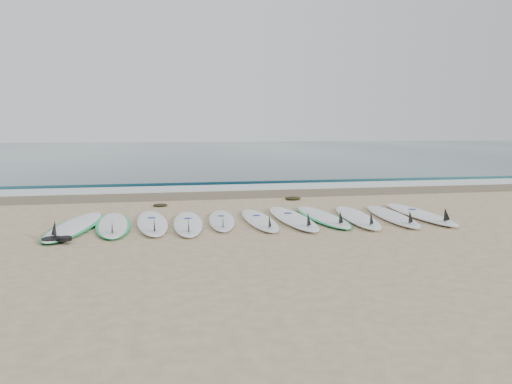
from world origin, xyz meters
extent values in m
plane|color=tan|center=(0.00, 0.00, 0.00)|extent=(120.00, 120.00, 0.00)
cube|color=#1B4752|center=(0.00, 32.50, 0.01)|extent=(120.00, 55.00, 0.03)
cube|color=brown|center=(0.00, 4.10, 0.01)|extent=(120.00, 1.80, 0.01)
cube|color=silver|center=(0.00, 5.50, 0.02)|extent=(120.00, 1.40, 0.04)
cube|color=#1B4752|center=(0.00, 7.00, 0.05)|extent=(120.00, 1.00, 0.10)
ellipsoid|color=white|center=(-3.30, 0.09, 0.05)|extent=(1.00, 2.88, 0.09)
ellipsoid|color=#0BB355|center=(-3.30, 0.09, 0.04)|extent=(1.10, 2.91, 0.07)
cone|color=black|center=(-3.46, -0.93, 0.21)|extent=(0.28, 0.33, 0.30)
ellipsoid|color=white|center=(-2.65, 0.11, 0.04)|extent=(0.69, 2.57, 0.08)
ellipsoid|color=#0BB355|center=(-2.65, 0.11, 0.04)|extent=(0.78, 2.59, 0.06)
cone|color=black|center=(-2.59, -0.82, 0.19)|extent=(0.23, 0.28, 0.27)
ellipsoid|color=white|center=(-1.96, 0.14, 0.05)|extent=(0.66, 2.64, 0.08)
cone|color=black|center=(-1.92, -0.81, 0.20)|extent=(0.23, 0.29, 0.28)
cylinder|color=navy|center=(-1.97, 0.39, 0.09)|extent=(0.16, 0.16, 0.01)
ellipsoid|color=white|center=(-1.32, -0.04, 0.04)|extent=(0.66, 2.56, 0.08)
cone|color=black|center=(-1.36, -0.96, 0.19)|extent=(0.23, 0.28, 0.27)
cylinder|color=navy|center=(-1.30, 0.20, 0.09)|extent=(0.15, 0.15, 0.01)
ellipsoid|color=silver|center=(-0.67, 0.17, 0.04)|extent=(0.71, 2.33, 0.07)
cone|color=black|center=(-0.75, -0.66, 0.17)|extent=(0.22, 0.26, 0.25)
cylinder|color=navy|center=(-0.65, 0.39, 0.08)|extent=(0.15, 0.15, 0.01)
ellipsoid|color=white|center=(0.03, 0.03, 0.04)|extent=(0.53, 2.48, 0.08)
cone|color=black|center=(0.03, -0.87, 0.19)|extent=(0.21, 0.27, 0.26)
cylinder|color=navy|center=(0.03, 0.27, 0.08)|extent=(0.14, 0.14, 0.01)
ellipsoid|color=white|center=(0.69, 0.07, 0.05)|extent=(0.61, 2.81, 0.09)
cone|color=black|center=(0.70, -0.96, 0.21)|extent=(0.24, 0.30, 0.30)
cylinder|color=navy|center=(0.69, 0.34, 0.10)|extent=(0.16, 0.16, 0.01)
ellipsoid|color=white|center=(1.32, 0.14, 0.05)|extent=(0.59, 2.64, 0.08)
ellipsoid|color=#0BB355|center=(1.32, 0.14, 0.04)|extent=(0.68, 2.66, 0.06)
cone|color=black|center=(1.34, -0.82, 0.20)|extent=(0.23, 0.28, 0.28)
ellipsoid|color=white|center=(1.96, -0.06, 0.05)|extent=(0.93, 2.74, 0.09)
cone|color=black|center=(1.83, -1.04, 0.20)|extent=(0.27, 0.32, 0.29)
ellipsoid|color=silver|center=(2.69, -0.08, 0.05)|extent=(0.87, 2.69, 0.09)
cone|color=black|center=(2.57, -1.04, 0.20)|extent=(0.26, 0.31, 0.28)
ellipsoid|color=white|center=(3.34, 0.01, 0.05)|extent=(0.70, 2.84, 0.09)
cone|color=black|center=(3.29, -1.02, 0.21)|extent=(0.25, 0.31, 0.30)
cylinder|color=navy|center=(3.35, 0.28, 0.10)|extent=(0.17, 0.17, 0.01)
ellipsoid|color=black|center=(-1.79, 2.36, 0.03)|extent=(0.33, 0.26, 0.06)
ellipsoid|color=black|center=(1.47, 2.78, 0.04)|extent=(0.41, 0.32, 0.08)
cylinder|color=black|center=(-3.47, -1.06, 0.04)|extent=(0.32, 0.32, 0.08)
cylinder|color=black|center=(-3.27, -1.16, 0.08)|extent=(0.20, 0.20, 0.06)
camera|label=1|loc=(-1.89, -9.10, 1.75)|focal=35.00mm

